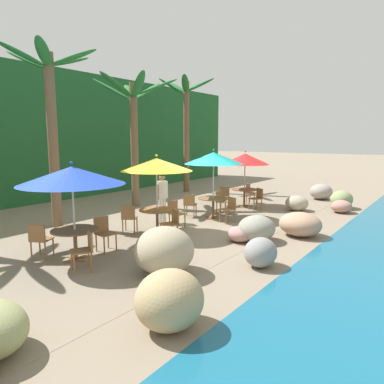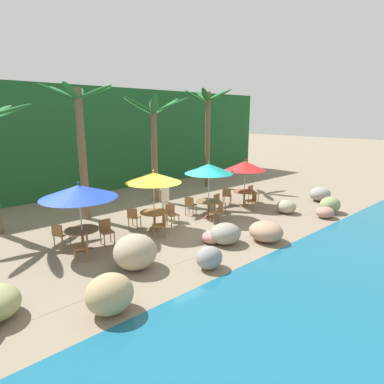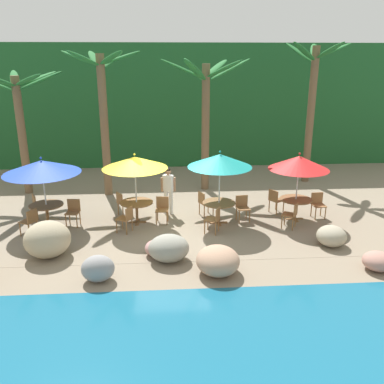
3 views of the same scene
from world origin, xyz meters
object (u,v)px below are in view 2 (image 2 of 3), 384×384
chair_blue_seaward (106,230)px  umbrella_yellow (153,178)px  chair_yellow_inland (133,216)px  dining_table_red (244,194)px  chair_red_seaward (252,192)px  waiter_in_white (165,198)px  umbrella_teal (209,169)px  palm_tree_second (80,130)px  dining_table_blue (82,233)px  chair_yellow_seaward (172,213)px  umbrella_red (245,166)px  chair_red_inland (227,195)px  dining_table_yellow (154,215)px  umbrella_blue (79,191)px  chair_blue_left (84,245)px  chair_teal_seaward (218,202)px  palm_tree_third (154,130)px  chair_teal_inland (190,204)px  dining_table_teal (209,204)px  palm_tree_fourth (208,125)px  chair_red_left (252,200)px  chair_blue_inland (60,234)px  chair_teal_left (218,211)px  chair_yellow_left (161,224)px

chair_blue_seaward → umbrella_yellow: bearing=1.5°
chair_yellow_inland → dining_table_red: size_ratio=0.79×
chair_red_seaward → waiter_in_white: bearing=172.8°
chair_yellow_inland → dining_table_red: (5.94, -0.73, 0.10)m
umbrella_yellow → umbrella_teal: umbrella_teal is taller
dining_table_red → palm_tree_second: size_ratio=0.20×
dining_table_blue → chair_yellow_seaward: size_ratio=1.26×
umbrella_red → chair_red_inland: size_ratio=2.70×
dining_table_yellow → palm_tree_second: 4.71m
umbrella_blue → chair_blue_left: umbrella_blue is taller
chair_yellow_seaward → chair_teal_seaward: size_ratio=1.00×
umbrella_yellow → palm_tree_third: (2.68, 3.65, 1.58)m
chair_teal_inland → chair_red_seaward: size_ratio=1.00×
chair_teal_inland → dining_table_teal: bearing=-60.2°
dining_table_blue → umbrella_red: umbrella_red is taller
chair_teal_seaward → umbrella_red: (1.83, -0.02, 1.50)m
chair_yellow_inland → dining_table_blue: bearing=-163.4°
umbrella_blue → dining_table_teal: (5.68, -0.18, -1.40)m
palm_tree_fourth → chair_blue_left: bearing=-153.1°
chair_blue_seaward → palm_tree_fourth: palm_tree_fourth is taller
chair_yellow_seaward → waiter_in_white: waiter_in_white is taller
dining_table_yellow → chair_yellow_seaward: size_ratio=1.26×
umbrella_yellow → chair_red_inland: umbrella_yellow is taller
palm_tree_third → umbrella_yellow: bearing=-126.3°
dining_table_blue → chair_red_left: size_ratio=1.26×
dining_table_red → palm_tree_second: bearing=154.2°
waiter_in_white → dining_table_yellow: bearing=-145.3°
palm_tree_second → palm_tree_third: size_ratio=1.05×
chair_yellow_seaward → chair_red_inland: 4.06m
chair_teal_seaward → chair_blue_inland: bearing=174.4°
chair_teal_left → chair_red_seaward: size_ratio=1.00×
chair_yellow_inland → waiter_in_white: size_ratio=0.51×
dining_table_yellow → chair_yellow_inland: chair_yellow_inland is taller
chair_blue_seaward → umbrella_red: size_ratio=0.37×
dining_table_teal → umbrella_yellow: bearing=175.2°
chair_teal_inland → palm_tree_fourth: size_ratio=0.15×
umbrella_blue → palm_tree_second: bearing=63.8°
umbrella_blue → chair_yellow_left: bearing=-15.8°
dining_table_blue → dining_table_yellow: 2.94m
umbrella_red → chair_red_seaward: umbrella_red is taller
chair_blue_left → waiter_in_white: waiter_in_white is taller
chair_blue_seaward → umbrella_teal: 5.11m
dining_table_blue → chair_yellow_left: bearing=-15.8°
chair_teal_inland → dining_table_blue: bearing=-173.9°
umbrella_blue → dining_table_yellow: size_ratio=2.21×
chair_yellow_inland → palm_tree_fourth: 9.34m
chair_yellow_left → palm_tree_second: 5.29m
chair_yellow_seaward → palm_tree_fourth: (6.45, 4.49, 3.34)m
dining_table_teal → chair_red_inland: 2.29m
chair_blue_seaward → chair_blue_left: (-1.16, -0.80, 0.00)m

